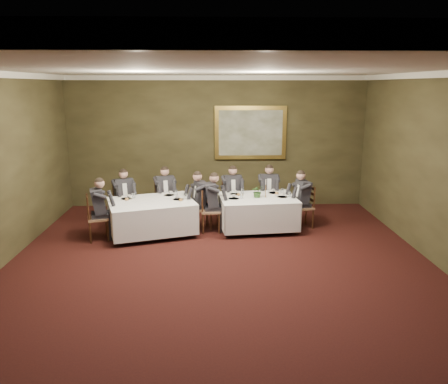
{
  "coord_description": "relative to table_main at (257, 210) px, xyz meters",
  "views": [
    {
      "loc": [
        -0.16,
        -6.75,
        3.25
      ],
      "look_at": [
        0.1,
        1.82,
        1.15
      ],
      "focal_mm": 35.0,
      "sensor_mm": 36.0,
      "label": 1
    }
  ],
  "objects": [
    {
      "name": "diner_main_backleft",
      "position": [
        -0.55,
        0.82,
        0.06
      ],
      "size": [
        0.49,
        0.55,
        1.35
      ],
      "rotation": [
        0.0,
        0.0,
        3.35
      ],
      "color": "black",
      "rests_on": "chair_main_backleft"
    },
    {
      "name": "ceiling",
      "position": [
        -0.9,
        -2.87,
        3.05
      ],
      "size": [
        8.0,
        10.0,
        0.1
      ],
      "primitive_type": "cube",
      "color": "silver",
      "rests_on": "back_wall"
    },
    {
      "name": "candlestick",
      "position": [
        0.18,
        -0.01,
        0.47
      ],
      "size": [
        0.06,
        0.06,
        0.43
      ],
      "color": "#B77D38",
      "rests_on": "table_main"
    },
    {
      "name": "diner_main_endright",
      "position": [
        1.07,
        0.11,
        0.06
      ],
      "size": [
        0.56,
        0.5,
        1.35
      ],
      "rotation": [
        0.0,
        0.0,
        1.79
      ],
      "color": "black",
      "rests_on": "chair_main_endright"
    },
    {
      "name": "diner_sec_backleft",
      "position": [
        -3.14,
        0.48,
        0.06
      ],
      "size": [
        0.57,
        0.61,
        1.35
      ],
      "rotation": [
        0.0,
        0.0,
        3.61
      ],
      "color": "black",
      "rests_on": "chair_sec_backleft"
    },
    {
      "name": "centerpiece",
      "position": [
        -0.0,
        -0.02,
        0.47
      ],
      "size": [
        0.3,
        0.27,
        0.31
      ],
      "primitive_type": "imported",
      "rotation": [
        0.0,
        0.0,
        0.11
      ],
      "color": "#2D5926",
      "rests_on": "table_main"
    },
    {
      "name": "table_main",
      "position": [
        0.0,
        0.0,
        0.0
      ],
      "size": [
        1.85,
        1.49,
        0.67
      ],
      "rotation": [
        0.0,
        0.0,
        0.11
      ],
      "color": "#331C0E",
      "rests_on": "ground"
    },
    {
      "name": "chair_main_endleft",
      "position": [
        -1.09,
        -0.11,
        -0.17
      ],
      "size": [
        0.43,
        0.45,
        1.0
      ],
      "rotation": [
        0.0,
        0.0,
        -1.54
      ],
      "color": "#896345",
      "rests_on": "ground"
    },
    {
      "name": "diner_sec_endleft",
      "position": [
        -3.49,
        -0.61,
        0.06
      ],
      "size": [
        0.58,
        0.52,
        1.35
      ],
      "rotation": [
        0.0,
        0.0,
        -1.28
      ],
      "color": "black",
      "rests_on": "chair_sec_endleft"
    },
    {
      "name": "diner_sec_endright",
      "position": [
        -1.29,
        0.08,
        0.06
      ],
      "size": [
        0.57,
        0.51,
        1.35
      ],
      "rotation": [
        0.0,
        0.0,
        1.84
      ],
      "color": "black",
      "rests_on": "chair_sec_endright"
    },
    {
      "name": "chair_sec_backright",
      "position": [
        -2.2,
        0.78,
        -0.17
      ],
      "size": [
        0.55,
        0.54,
        1.0
      ],
      "rotation": [
        0.0,
        0.0,
        3.46
      ],
      "color": "#896345",
      "rests_on": "ground"
    },
    {
      "name": "chair_sec_backleft",
      "position": [
        -3.15,
        0.49,
        -0.17
      ],
      "size": [
        0.58,
        0.57,
        1.0
      ],
      "rotation": [
        0.0,
        0.0,
        3.61
      ],
      "color": "#896345",
      "rests_on": "ground"
    },
    {
      "name": "chair_sec_endright",
      "position": [
        -1.28,
        0.08,
        -0.17
      ],
      "size": [
        0.52,
        0.53,
        1.0
      ],
      "rotation": [
        0.0,
        0.0,
        1.84
      ],
      "color": "#896345",
      "rests_on": "ground"
    },
    {
      "name": "crown_molding",
      "position": [
        -0.9,
        -2.87,
        2.99
      ],
      "size": [
        8.0,
        10.0,
        0.12
      ],
      "color": "white",
      "rests_on": "back_wall"
    },
    {
      "name": "diner_main_backright",
      "position": [
        0.37,
        0.92,
        0.06
      ],
      "size": [
        0.43,
        0.49,
        1.35
      ],
      "rotation": [
        0.0,
        0.0,
        3.11
      ],
      "color": "black",
      "rests_on": "chair_main_backright"
    },
    {
      "name": "ground",
      "position": [
        -0.9,
        -2.87,
        -0.45
      ],
      "size": [
        10.0,
        10.0,
        0.0
      ],
      "primitive_type": "plane",
      "color": "black",
      "rests_on": "ground"
    },
    {
      "name": "chair_sec_endleft",
      "position": [
        -3.5,
        -0.61,
        -0.17
      ],
      "size": [
        0.53,
        0.54,
        1.0
      ],
      "rotation": [
        0.0,
        0.0,
        -1.28
      ],
      "color": "#896345",
      "rests_on": "ground"
    },
    {
      "name": "chair_main_backleft",
      "position": [
        -0.55,
        0.83,
        -0.17
      ],
      "size": [
        0.52,
        0.5,
        1.0
      ],
      "rotation": [
        0.0,
        0.0,
        3.35
      ],
      "color": "#896345",
      "rests_on": "ground"
    },
    {
      "name": "table_second",
      "position": [
        -2.39,
        -0.27,
        0.0
      ],
      "size": [
        2.17,
        1.88,
        0.67
      ],
      "rotation": [
        0.0,
        0.0,
        0.3
      ],
      "color": "#331C0E",
      "rests_on": "ground"
    },
    {
      "name": "place_setting_table_main",
      "position": [
        -0.45,
        0.34,
        0.35
      ],
      "size": [
        0.33,
        0.31,
        0.14
      ],
      "color": "white",
      "rests_on": "table_main"
    },
    {
      "name": "chair_main_backright",
      "position": [
        0.37,
        0.93,
        -0.17
      ],
      "size": [
        0.45,
        0.43,
        1.0
      ],
      "rotation": [
        0.0,
        0.0,
        3.11
      ],
      "color": "#896345",
      "rests_on": "ground"
    },
    {
      "name": "painting",
      "position": [
        -0.0,
        2.06,
        1.56
      ],
      "size": [
        1.91,
        0.09,
        1.42
      ],
      "color": "gold",
      "rests_on": "back_wall"
    },
    {
      "name": "diner_main_endleft",
      "position": [
        -1.07,
        -0.11,
        0.06
      ],
      "size": [
        0.49,
        0.43,
        1.35
      ],
      "rotation": [
        0.0,
        0.0,
        -1.54
      ],
      "color": "black",
      "rests_on": "chair_main_endleft"
    },
    {
      "name": "diner_sec_backright",
      "position": [
        -2.2,
        0.77,
        0.06
      ],
      "size": [
        0.53,
        0.58,
        1.35
      ],
      "rotation": [
        0.0,
        0.0,
        3.46
      ],
      "color": "black",
      "rests_on": "chair_sec_backright"
    },
    {
      "name": "back_wall",
      "position": [
        -0.9,
        2.13,
        1.3
      ],
      "size": [
        8.0,
        0.1,
        3.5
      ],
      "primitive_type": "cube",
      "color": "#2F2917",
      "rests_on": "ground"
    },
    {
      "name": "place_setting_table_second",
      "position": [
        -2.93,
        -0.02,
        0.35
      ],
      "size": [
        0.33,
        0.31,
        0.14
      ],
      "color": "white",
      "rests_on": "table_second"
    },
    {
      "name": "chair_main_endright",
      "position": [
        1.08,
        0.12,
        -0.17
      ],
      "size": [
        0.51,
        0.52,
        1.0
      ],
      "rotation": [
        0.0,
        0.0,
        1.79
      ],
      "color": "#896345",
      "rests_on": "ground"
    }
  ]
}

